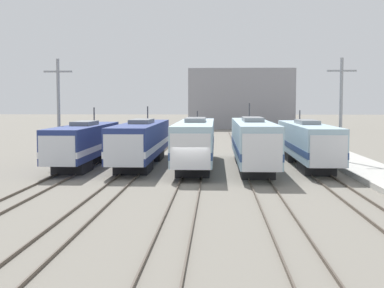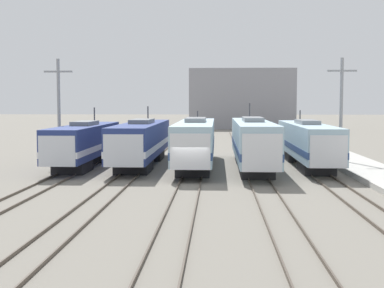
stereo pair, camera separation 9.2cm
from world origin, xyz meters
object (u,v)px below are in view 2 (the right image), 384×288
locomotive_center_left (141,142)px  catenary_tower_right (341,109)px  locomotive_far_right (308,143)px  locomotive_center (195,142)px  locomotive_center_right (253,142)px  locomotive_far_left (84,143)px  catenary_tower_left (59,108)px

locomotive_center_left → catenary_tower_right: size_ratio=2.01×
locomotive_center_left → locomotive_far_right: (14.35, -0.12, -0.02)m
locomotive_center → locomotive_center_right: locomotive_center_right is taller
catenary_tower_right → locomotive_far_left: bearing=-174.2°
locomotive_far_left → locomotive_center_right: 14.37m
locomotive_center → catenary_tower_right: catenary_tower_right is taller
locomotive_far_left → locomotive_center_left: size_ratio=0.87×
locomotive_center → locomotive_far_right: 9.64m
locomotive_center_right → locomotive_far_left: bearing=177.3°
locomotive_far_right → catenary_tower_left: bearing=176.5°
locomotive_far_left → locomotive_center: (9.57, -0.24, 0.15)m
locomotive_center → locomotive_far_right: (9.57, 1.16, -0.10)m
locomotive_center_left → catenary_tower_right: (17.43, 1.22, 2.88)m
catenary_tower_left → catenary_tower_right: same height
locomotive_far_left → locomotive_far_right: size_ratio=0.90×
locomotive_center → catenary_tower_right: size_ratio=2.02×
catenary_tower_left → catenary_tower_right: (25.01, 0.00, 0.00)m
locomotive_center_left → locomotive_center_right: 9.72m
locomotive_center_right → catenary_tower_left: (-17.15, 2.94, 2.77)m
catenary_tower_right → locomotive_center_right: bearing=-159.5°
locomotive_center → catenary_tower_left: (-12.36, 2.51, 2.80)m
locomotive_center → catenary_tower_left: 12.92m
locomotive_far_left → locomotive_center_right: locomotive_center_right is taller
locomotive_far_right → locomotive_center_left: bearing=179.5°
catenary_tower_right → catenary_tower_left: bearing=180.0°
locomotive_far_left → catenary_tower_left: 4.65m
locomotive_center → locomotive_center_right: bearing=-5.2°
catenary_tower_right → locomotive_center_left: bearing=-176.0°
locomotive_center → locomotive_far_right: bearing=6.9°
catenary_tower_left → locomotive_center_right: bearing=-9.7°
locomotive_center → catenary_tower_left: size_ratio=2.02×
locomotive_far_left → catenary_tower_right: bearing=5.8°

